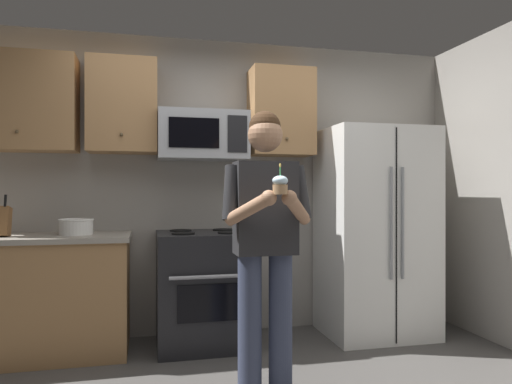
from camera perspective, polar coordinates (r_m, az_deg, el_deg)
The scene contains 9 objects.
wall_back at distance 4.27m, azimuth -4.90°, elevation 0.70°, with size 4.40×0.10×2.60m, color gray.
oven_range at distance 3.94m, azimuth -6.28°, elevation -11.52°, with size 0.76×0.70×0.93m.
microwave at distance 4.01m, azimuth -6.48°, elevation 6.76°, with size 0.74×0.41×0.40m.
refrigerator at distance 4.28m, azimuth 14.21°, elevation -4.66°, with size 0.90×0.75×1.80m.
cabinet_row_upper at distance 4.07m, azimuth -14.77°, elevation 9.93°, with size 2.78×0.36×0.76m.
counter_left at distance 4.02m, azimuth -25.41°, elevation -11.29°, with size 1.44×0.66×0.92m.
bowl_large_white at distance 3.91m, azimuth -20.94°, elevation -3.89°, with size 0.26×0.26×0.12m.
person at distance 2.96m, azimuth 1.17°, elevation -4.94°, with size 0.60×0.48×1.76m.
cupcake at distance 2.63m, azimuth 2.94°, elevation 0.90°, with size 0.09×0.09×0.17m.
Camera 1 is at (-0.61, -2.47, 1.25)m, focal length 33.06 mm.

